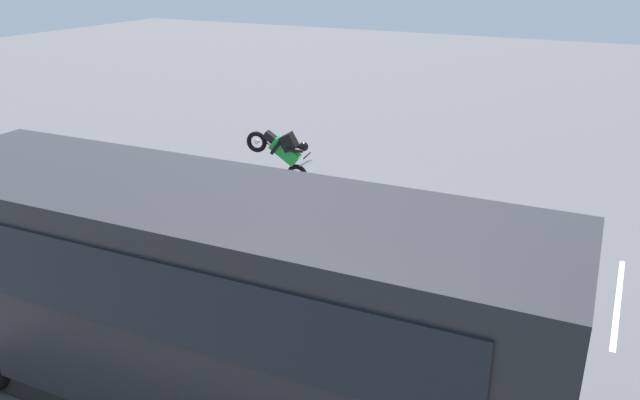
{
  "coord_description": "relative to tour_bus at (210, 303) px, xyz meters",
  "views": [
    {
      "loc": [
        -4.99,
        11.27,
        6.04
      ],
      "look_at": [
        0.77,
        -0.0,
        1.1
      ],
      "focal_mm": 35.46,
      "sensor_mm": 36.0,
      "label": 1
    }
  ],
  "objects": [
    {
      "name": "ground_plane",
      "position": [
        0.29,
        -5.34,
        -1.64
      ],
      "size": [
        80.0,
        80.0,
        0.0
      ],
      "primitive_type": "plane",
      "color": "#4C4C51"
    },
    {
      "name": "tour_bus",
      "position": [
        0.0,
        0.0,
        0.0
      ],
      "size": [
        9.32,
        2.87,
        3.25
      ],
      "color": "#26262B",
      "rests_on": "ground_plane"
    },
    {
      "name": "spectator_far_left",
      "position": [
        -1.48,
        -2.8,
        -0.65
      ],
      "size": [
        0.58,
        0.35,
        1.68
      ],
      "color": "black",
      "rests_on": "ground_plane"
    },
    {
      "name": "spectator_left",
      "position": [
        -0.35,
        -2.71,
        -0.62
      ],
      "size": [
        0.58,
        0.35,
        1.72
      ],
      "color": "#473823",
      "rests_on": "ground_plane"
    },
    {
      "name": "spectator_centre",
      "position": [
        0.94,
        -2.7,
        -0.56
      ],
      "size": [
        0.57,
        0.32,
        1.79
      ],
      "color": "#473823",
      "rests_on": "ground_plane"
    },
    {
      "name": "parked_motorcycle_silver",
      "position": [
        0.9,
        -2.06,
        -1.16
      ],
      "size": [
        2.04,
        0.66,
        0.99
      ],
      "color": "black",
      "rests_on": "ground_plane"
    },
    {
      "name": "parked_motorcycle_dark",
      "position": [
        -3.21,
        -2.03,
        -1.16
      ],
      "size": [
        2.04,
        0.65,
        0.99
      ],
      "color": "black",
      "rests_on": "ground_plane"
    },
    {
      "name": "stunt_motorcycle",
      "position": [
        3.83,
        -8.53,
        -0.68
      ],
      "size": [
        2.05,
        0.69,
        1.57
      ],
      "color": "black",
      "rests_on": "ground_plane"
    },
    {
      "name": "traffic_cone",
      "position": [
        1.77,
        -7.83,
        -1.34
      ],
      "size": [
        0.34,
        0.34,
        0.63
      ],
      "color": "orange",
      "rests_on": "ground_plane"
    },
    {
      "name": "bay_line_a",
      "position": [
        -4.98,
        -5.76,
        -1.64
      ],
      "size": [
        0.14,
        3.63,
        0.01
      ],
      "color": "white",
      "rests_on": "ground_plane"
    },
    {
      "name": "bay_line_b",
      "position": [
        -2.11,
        -5.76,
        -1.64
      ],
      "size": [
        0.14,
        3.7,
        0.01
      ],
      "color": "white",
      "rests_on": "ground_plane"
    },
    {
      "name": "bay_line_c",
      "position": [
        0.77,
        -5.76,
        -1.64
      ],
      "size": [
        0.14,
        3.72,
        0.01
      ],
      "color": "white",
      "rests_on": "ground_plane"
    },
    {
      "name": "bay_line_d",
      "position": [
        3.64,
        -5.76,
        -1.64
      ],
      "size": [
        0.14,
        3.6,
        0.01
      ],
      "color": "white",
      "rests_on": "ground_plane"
    }
  ]
}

